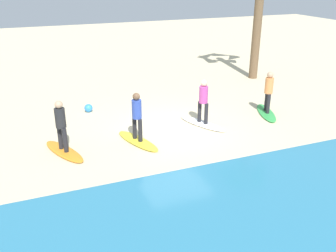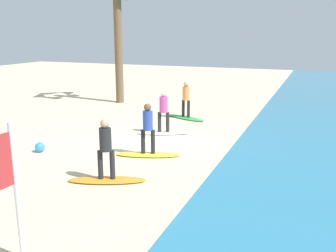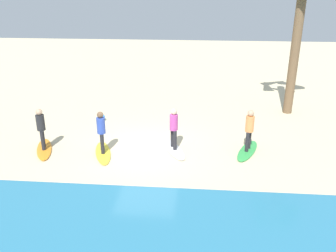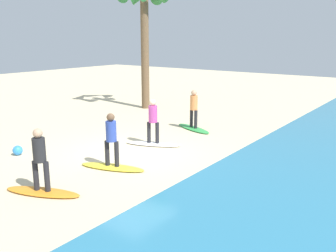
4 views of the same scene
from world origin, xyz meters
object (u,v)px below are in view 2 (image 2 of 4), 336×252
Objects in this scene: surfboard_white at (164,133)px; surfboard_yellow at (148,154)px; surfer_orange at (106,145)px; surfboard_green at (186,118)px; surfer_green at (186,97)px; surfer_yellow at (148,125)px; surfboard_orange at (107,180)px; surfer_white at (164,108)px; beach_ball at (40,147)px.

surfboard_white and surfboard_yellow have the same top height.
surfboard_green is at bearing -176.05° from surfer_orange.
surfer_green is at bearing 21.40° from surfboard_green.
surfer_yellow is 0.78× the size of surfboard_orange.
surfboard_green is at bearing -173.24° from surfer_yellow.
surfer_green is 2.91m from surfer_white.
surfer_yellow is 1.00× the size of surfer_orange.
surfer_green is 0.78× the size of surfboard_yellow.
surfer_orange is (2.41, -0.11, 0.00)m from surfer_yellow.
surfer_yellow is at bearing 177.35° from surfer_orange.
surfboard_orange is (8.03, 0.55, -0.99)m from surfer_green.
surfboard_green is at bearing -178.28° from surfer_white.
surfer_yellow is 3.77m from beach_ball.
surfer_green reaches higher than surfboard_orange.
beach_ball is at bearing -151.56° from surfboard_white.
beach_ball is (3.69, -2.96, -0.87)m from surfer_white.
surfer_orange is 4.92× the size of beach_ball.
surfer_white and surfer_orange have the same top height.
surfboard_white is (2.91, 0.09, 0.00)m from surfboard_green.
surfboard_yellow is (5.62, 0.67, -0.99)m from surfer_green.
surfer_white reaches higher than surfboard_green.
surfer_orange reaches higher than surfboard_green.
surfer_white is 4.92× the size of beach_ball.
surfer_yellow is (2.71, 0.58, 0.99)m from surfboard_white.
surfer_green and surfer_yellow have the same top height.
surfboard_white is at bearing -66.87° from surfboard_green.
surfboard_yellow is (5.62, 0.67, 0.00)m from surfboard_green.
surfer_yellow is 2.41m from surfer_orange.
surfboard_yellow is 6.31× the size of beach_ball.
beach_ball reaches higher than surfboard_orange.
surfboard_yellow is (2.71, 0.58, 0.00)m from surfboard_white.
surfer_yellow is (0.00, -0.00, 0.99)m from surfboard_yellow.
surfer_white is 2.78m from surfer_yellow.
surfboard_green is at bearing -90.00° from surfer_green.
surfer_green is 8.05m from surfer_orange.
surfer_yellow and surfer_orange have the same top height.
surfer_yellow reaches higher than surfboard_orange.
beach_ball is (6.60, -2.87, -0.87)m from surfer_green.
surfboard_white is 6.31× the size of beach_ball.
surfboard_orange is at bearing -90.00° from surfer_orange.
surfboard_green is 8.05m from surfboard_orange.
surfer_green is 8.11m from surfboard_orange.
surfer_green reaches higher than beach_ball.
surfboard_orange is at bearing 5.21° from surfer_white.
surfer_white is at bearing 83.91° from surfboard_yellow.
surfboard_yellow is 1.28× the size of surfer_yellow.
surfer_white is 5.14m from surfer_orange.
surfer_white is 0.78× the size of surfboard_orange.
surfer_white is 5.24m from surfboard_orange.
surfer_orange is at bearing -64.65° from surfboard_green.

